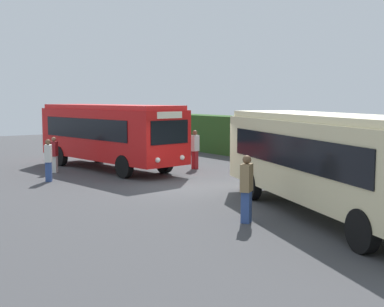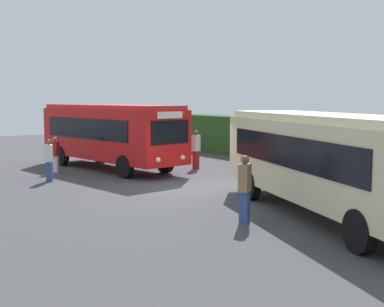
# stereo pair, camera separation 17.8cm
# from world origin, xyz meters

# --- Properties ---
(ground_plane) EXTENTS (64.00, 64.00, 0.00)m
(ground_plane) POSITION_xyz_m (0.00, 0.00, 0.00)
(ground_plane) COLOR #424244
(bus_red) EXTENTS (9.27, 3.67, 3.10)m
(bus_red) POSITION_xyz_m (-6.49, -0.07, 1.79)
(bus_red) COLOR red
(bus_red) RESTS_ON ground_plane
(bus_cream) EXTENTS (10.42, 5.55, 2.97)m
(bus_cream) POSITION_xyz_m (6.42, 0.67, 1.73)
(bus_cream) COLOR beige
(bus_cream) RESTS_ON ground_plane
(person_left) EXTENTS (0.49, 0.46, 1.65)m
(person_left) POSITION_xyz_m (-6.94, -2.67, 0.86)
(person_left) COLOR silver
(person_left) RESTS_ON ground_plane
(person_center) EXTENTS (0.53, 0.44, 1.74)m
(person_center) POSITION_xyz_m (-4.57, -3.75, 0.91)
(person_center) COLOR #334C8C
(person_center) RESTS_ON ground_plane
(person_right) EXTENTS (0.36, 0.44, 1.88)m
(person_right) POSITION_xyz_m (-4.25, 3.37, 1.01)
(person_right) COLOR maroon
(person_right) RESTS_ON ground_plane
(person_far) EXTENTS (0.46, 0.51, 1.87)m
(person_far) POSITION_xyz_m (5.45, -1.67, 0.99)
(person_far) COLOR #334C8C
(person_far) RESTS_ON ground_plane
(hedge_row) EXTENTS (44.00, 1.74, 2.33)m
(hedge_row) POSITION_xyz_m (0.00, 9.01, 1.16)
(hedge_row) COLOR #2A521F
(hedge_row) RESTS_ON ground_plane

